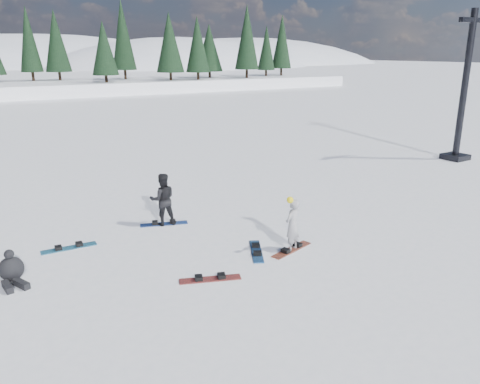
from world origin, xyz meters
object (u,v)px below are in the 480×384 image
object	(u,v)px
snowboarder_woman	(292,225)
snowboard_loose_c	(69,248)
seated_rider	(11,270)
snowboard_loose_a	(257,251)
snowboard_loose_b	(210,279)
lift_tower	(463,101)
snowboarder_man	(163,199)

from	to	relation	value
snowboarder_woman	snowboard_loose_c	size ratio (longest dim) A/B	1.09
seated_rider	snowboard_loose_a	xyz separation A→B (m)	(6.03, -1.46, -0.30)
seated_rider	snowboard_loose_a	size ratio (longest dim) A/B	0.69
snowboard_loose_b	snowboard_loose_c	xyz separation A→B (m)	(-2.61, 3.69, 0.00)
lift_tower	seated_rider	bearing A→B (deg)	-173.44
snowboarder_man	seated_rider	xyz separation A→B (m)	(-4.58, -1.85, -0.53)
snowboarder_woman	snowboarder_man	xyz separation A→B (m)	(-2.35, 3.72, 0.08)
snowboard_loose_b	snowboard_loose_c	size ratio (longest dim) A/B	1.00
snowboarder_man	seated_rider	size ratio (longest dim) A/B	1.64
snowboarder_woman	snowboard_loose_a	bearing A→B (deg)	-47.98
snowboard_loose_a	snowboard_loose_c	xyz separation A→B (m)	(-4.47, 2.85, 0.00)
lift_tower	snowboarder_man	xyz separation A→B (m)	(-16.41, -1.39, -2.12)
seated_rider	snowboard_loose_a	distance (m)	6.21
snowboard_loose_a	snowboard_loose_b	world-z (taller)	same
snowboarder_woman	snowboard_loose_a	distance (m)	1.24
lift_tower	seated_rider	xyz separation A→B (m)	(-20.99, -3.25, -2.65)
snowboarder_man	snowboard_loose_c	size ratio (longest dim) A/B	1.13
lift_tower	snowboard_loose_b	bearing A→B (deg)	-163.99
lift_tower	snowboarder_woman	size ratio (longest dim) A/B	4.46
snowboarder_man	snowboarder_woman	bearing A→B (deg)	135.07
lift_tower	snowboarder_man	world-z (taller)	lift_tower
snowboarder_woman	snowboard_loose_b	size ratio (longest dim) A/B	1.09
snowboard_loose_c	lift_tower	bearing A→B (deg)	6.71
snowboarder_woman	seated_rider	world-z (taller)	snowboarder_woman
seated_rider	snowboard_loose_c	bearing A→B (deg)	25.34
snowboard_loose_b	snowboarder_woman	bearing A→B (deg)	28.42
lift_tower	snowboard_loose_c	distance (m)	19.74
snowboarder_man	snowboard_loose_b	size ratio (longest dim) A/B	1.13
snowboarder_man	snowboard_loose_c	xyz separation A→B (m)	(-3.02, -0.47, -0.83)
lift_tower	snowboard_loose_a	bearing A→B (deg)	-164.78
lift_tower	snowboarder_man	bearing A→B (deg)	-177.38
snowboarder_man	lift_tower	bearing A→B (deg)	-162.34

